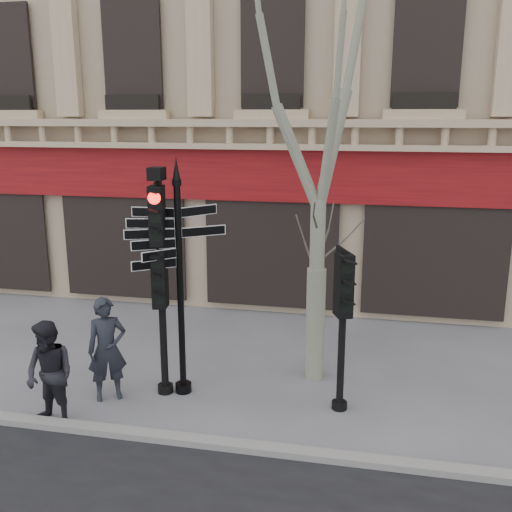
% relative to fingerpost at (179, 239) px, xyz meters
% --- Properties ---
extents(ground, '(80.00, 80.00, 0.00)m').
position_rel_fingerpost_xyz_m(ground, '(0.83, -0.25, -2.93)').
color(ground, '#59595E').
rests_on(ground, ground).
extents(kerb, '(80.00, 0.25, 0.12)m').
position_rel_fingerpost_xyz_m(kerb, '(0.83, -1.65, -2.87)').
color(kerb, gray).
rests_on(kerb, ground).
extents(fingerpost, '(2.42, 2.42, 4.36)m').
position_rel_fingerpost_xyz_m(fingerpost, '(0.00, 0.00, 0.00)').
color(fingerpost, black).
rests_on(fingerpost, ground).
extents(traffic_signal_main, '(0.50, 0.39, 4.17)m').
position_rel_fingerpost_xyz_m(traffic_signal_main, '(-0.32, -0.09, -0.29)').
color(traffic_signal_main, black).
rests_on(traffic_signal_main, ground).
extents(traffic_signal_secondary, '(0.57, 0.49, 2.82)m').
position_rel_fingerpost_xyz_m(traffic_signal_secondary, '(2.89, -0.06, -0.96)').
color(traffic_signal_secondary, black).
rests_on(traffic_signal_secondary, ground).
extents(plane_tree, '(3.23, 3.23, 8.59)m').
position_rel_fingerpost_xyz_m(plane_tree, '(2.33, 1.09, 3.10)').
color(plane_tree, gray).
rests_on(plane_tree, ground).
extents(pedestrian_a, '(0.83, 0.75, 1.91)m').
position_rel_fingerpost_xyz_m(pedestrian_a, '(-1.24, -0.50, -1.97)').
color(pedestrian_a, black).
rests_on(pedestrian_a, ground).
extents(pedestrian_b, '(1.02, 0.88, 1.81)m').
position_rel_fingerpost_xyz_m(pedestrian_b, '(-1.74, -1.55, -2.02)').
color(pedestrian_b, black).
rests_on(pedestrian_b, ground).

